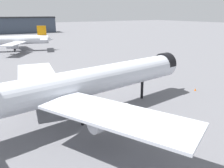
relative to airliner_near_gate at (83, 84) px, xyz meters
The scene contains 6 objects.
ground 8.17m from the airliner_near_gate, 73.36° to the right, with size 900.00×900.00×0.00m, color slate.
airliner_near_gate is the anchor object (origin of this frame).
airliner_far_taxiway 96.41m from the airliner_near_gate, 87.19° to the left, with size 45.24×40.19×13.47m.
baggage_cart_trailing 36.24m from the airliner_near_gate, 50.45° to the left, with size 2.04×2.48×1.82m.
traffic_cone_near_nose 35.57m from the airliner_near_gate, 69.95° to the left, with size 0.57×0.57×0.71m, color #F2600C.
traffic_cone_wingtip 33.52m from the airliner_near_gate, ahead, with size 0.55×0.55×0.69m, color #F2600C.
Camera 1 is at (-20.46, -35.48, 20.50)m, focal length 37.14 mm.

